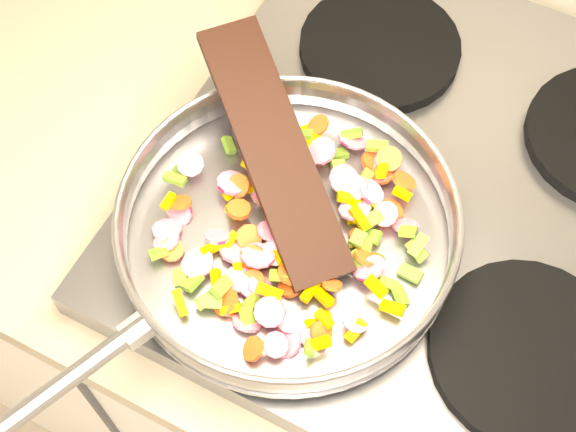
% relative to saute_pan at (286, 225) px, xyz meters
% --- Properties ---
extents(cooktop, '(0.60, 0.60, 0.04)m').
position_rel_saute_pan_xyz_m(cooktop, '(0.12, 0.14, -0.06)').
color(cooktop, '#939399').
rests_on(cooktop, counter_top).
extents(grate_fl, '(0.19, 0.19, 0.02)m').
position_rel_saute_pan_xyz_m(grate_fl, '(-0.02, 0.00, -0.04)').
color(grate_fl, black).
rests_on(grate_fl, cooktop).
extents(grate_fr, '(0.19, 0.19, 0.02)m').
position_rel_saute_pan_xyz_m(grate_fr, '(0.26, 0.00, -0.04)').
color(grate_fr, black).
rests_on(grate_fr, cooktop).
extents(grate_bl, '(0.19, 0.19, 0.02)m').
position_rel_saute_pan_xyz_m(grate_bl, '(-0.02, 0.28, -0.04)').
color(grate_bl, black).
rests_on(grate_bl, cooktop).
extents(saute_pan, '(0.37, 0.52, 0.05)m').
position_rel_saute_pan_xyz_m(saute_pan, '(0.00, 0.00, 0.00)').
color(saute_pan, '#9E9EA5').
rests_on(saute_pan, grate_fl).
extents(vegetable_heap, '(0.28, 0.29, 0.05)m').
position_rel_saute_pan_xyz_m(vegetable_heap, '(0.01, 0.00, -0.01)').
color(vegetable_heap, '#71A52D').
rests_on(vegetable_heap, saute_pan).
extents(wooden_spatula, '(0.25, 0.23, 0.09)m').
position_rel_saute_pan_xyz_m(wooden_spatula, '(-0.04, 0.05, 0.04)').
color(wooden_spatula, black).
rests_on(wooden_spatula, saute_pan).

